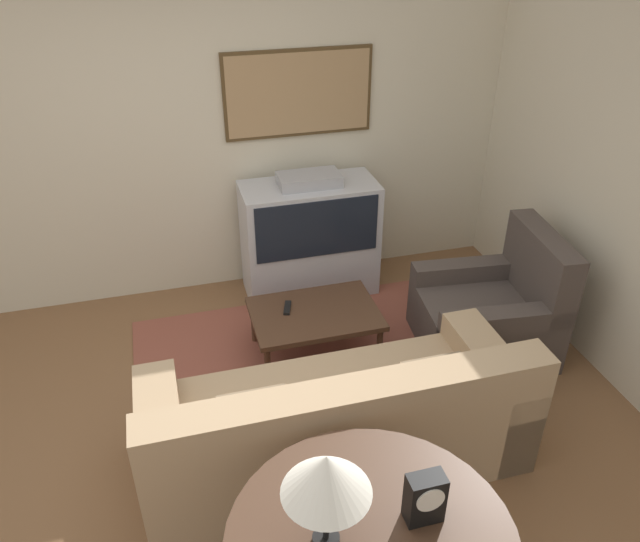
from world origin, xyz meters
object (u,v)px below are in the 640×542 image
couch (337,425)px  table_lamp (326,476)px  coffee_table (315,316)px  tv (310,238)px  armchair (491,314)px  mantel_clock (425,498)px

couch → table_lamp: 1.35m
coffee_table → table_lamp: 2.24m
tv → armchair: bearing=-45.7°
tv → armchair: (1.09, -1.12, -0.21)m
coffee_table → table_lamp: bearing=-103.7°
tv → mantel_clock: (-0.28, -2.91, 0.36)m
mantel_clock → table_lamp: bearing=179.8°
tv → table_lamp: bearing=-103.3°
tv → couch: tv is taller
couch → mantel_clock: bearing=93.0°
tv → table_lamp: table_lamp is taller
tv → table_lamp: (-0.69, -2.91, 0.62)m
tv → mantel_clock: size_ratio=4.62×
armchair → coffee_table: bearing=-94.7°
armchair → mantel_clock: bearing=-31.1°
table_lamp → mantel_clock: bearing=-0.2°
coffee_table → table_lamp: (-0.50, -2.04, 0.78)m
armchair → coffee_table: 1.30m
tv → table_lamp: size_ratio=2.28×
couch → coffee_table: bearing=-97.8°
tv → couch: size_ratio=0.49×
armchair → mantel_clock: 2.33m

